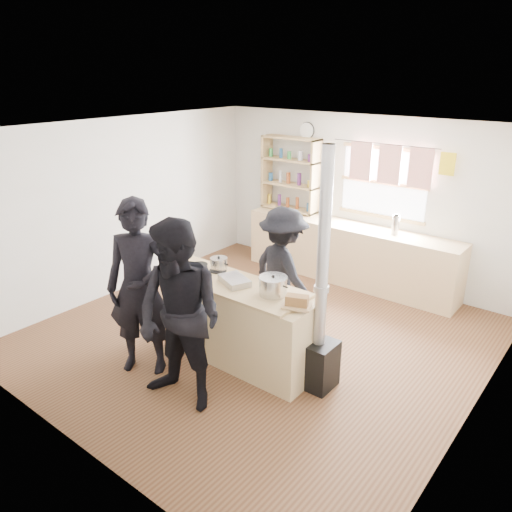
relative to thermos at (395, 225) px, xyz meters
The scene contains 14 objects.
ground 2.55m from the thermos, 107.56° to the right, with size 5.00×5.00×0.01m, color brown.
back_counter 0.92m from the thermos, behind, with size 3.40×0.55×0.90m, color #D5B480.
shelving_unit 1.96m from the thermos, behind, with size 1.00×0.28×1.20m.
thermos is the anchor object (origin of this frame).
cooking_island 2.88m from the thermos, 101.38° to the right, with size 1.97×0.64×0.93m.
skillet_greens 3.18m from the thermos, 113.15° to the right, with size 0.39×0.39×0.05m.
roast_tray 2.84m from the thermos, 102.66° to the right, with size 0.43×0.36×0.07m.
stockpot_stove 2.78m from the thermos, 111.63° to the right, with size 0.20×0.20×0.17m.
stockpot_counter 2.74m from the thermos, 92.64° to the right, with size 0.30×0.30×0.22m.
bread_board 2.83m from the thermos, 85.39° to the right, with size 0.33×0.29×0.12m.
flue_heater 2.70m from the thermos, 81.60° to the right, with size 0.35×0.35×2.50m.
person_near_left 3.76m from the thermos, 109.81° to the right, with size 0.70×0.46×1.92m, color black.
person_near_right 3.74m from the thermos, 97.58° to the right, with size 0.91×0.71×1.88m, color black.
person_far 2.03m from the thermos, 106.43° to the right, with size 1.04×0.60×1.61m, color black.
Camera 1 is at (3.34, -4.29, 3.13)m, focal length 35.00 mm.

